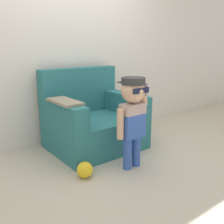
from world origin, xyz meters
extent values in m
plane|color=#BCB29E|center=(0.00, 0.00, 0.00)|extent=(10.00, 10.00, 0.00)
cube|color=silver|center=(0.00, 0.73, 1.30)|extent=(10.00, 0.05, 2.60)
cube|color=#286B70|center=(0.05, 0.16, 0.21)|extent=(1.13, 0.94, 0.41)
cube|color=#286B70|center=(0.05, 0.54, 0.72)|extent=(1.13, 0.17, 0.62)
cube|color=#286B70|center=(-0.42, 0.08, 0.55)|extent=(0.19, 0.77, 0.27)
cube|color=#286B70|center=(0.52, 0.08, 0.55)|extent=(0.19, 0.77, 0.27)
cube|color=gray|center=(-0.42, 0.08, 0.70)|extent=(0.23, 0.52, 0.03)
cylinder|color=#3356AD|center=(-0.02, -0.57, 0.18)|extent=(0.09, 0.09, 0.36)
cylinder|color=#3356AD|center=(0.11, -0.57, 0.18)|extent=(0.09, 0.09, 0.36)
cube|color=#3356AD|center=(0.04, -0.57, 0.49)|extent=(0.26, 0.15, 0.26)
cube|color=#B29993|center=(0.04, -0.57, 0.67)|extent=(0.26, 0.15, 0.11)
sphere|color=tan|center=(0.04, -0.57, 0.87)|extent=(0.26, 0.26, 0.26)
cylinder|color=#2D2D2D|center=(0.04, -0.57, 0.97)|extent=(0.25, 0.25, 0.07)
cube|color=#2D2D2D|center=(0.04, -0.45, 0.94)|extent=(0.15, 0.12, 0.01)
cube|color=#0F1433|center=(0.04, -0.69, 0.88)|extent=(0.21, 0.01, 0.06)
cylinder|color=tan|center=(-0.13, -0.57, 0.53)|extent=(0.07, 0.07, 0.32)
cylinder|color=tan|center=(0.20, -0.57, 0.78)|extent=(0.10, 0.07, 0.19)
cube|color=gray|center=(0.19, -0.59, 0.87)|extent=(0.02, 0.07, 0.13)
cylinder|color=beige|center=(0.89, 0.38, 0.01)|extent=(0.27, 0.27, 0.02)
cylinder|color=beige|center=(0.89, 0.38, 0.20)|extent=(0.07, 0.07, 0.40)
cylinder|color=beige|center=(0.89, 0.38, 0.41)|extent=(0.41, 0.41, 0.02)
sphere|color=yellow|center=(-0.50, -0.45, 0.08)|extent=(0.17, 0.17, 0.17)
camera|label=1|loc=(-1.78, -2.57, 1.34)|focal=42.00mm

